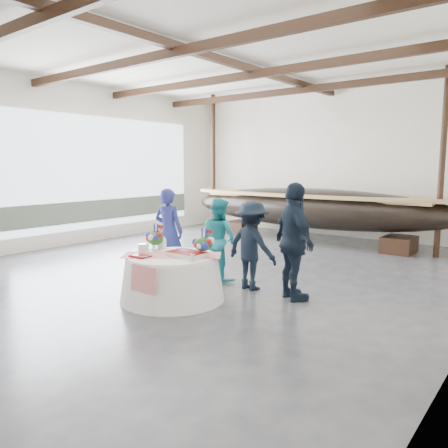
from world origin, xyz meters
The scene contains 13 objects.
floor centered at (0.00, 0.00, 0.00)m, with size 10.00×12.00×0.01m, color #3D3D42.
wall_back centered at (0.00, 6.00, 2.25)m, with size 10.00×0.02×4.50m, color silver.
wall_left centered at (-5.00, 0.00, 2.25)m, with size 0.02×12.00×4.50m, color silver.
ceiling centered at (0.00, 0.00, 4.50)m, with size 10.00×12.00×0.01m, color white.
pavilion_structure centered at (0.00, 0.77, 4.00)m, with size 9.80×11.76×4.50m.
open_bay centered at (-4.95, 1.00, 1.83)m, with size 0.03×7.00×3.20m.
longboat_display centered at (0.13, 4.41, 0.99)m, with size 8.30×1.66×1.56m.
banquet_table centered at (0.81, -1.95, 0.37)m, with size 1.73×1.73×0.75m.
tabletop_items centered at (0.76, -1.80, 0.89)m, with size 1.62×1.40×0.40m.
guest_woman_blue centered at (-0.48, -0.74, 0.88)m, with size 0.64×0.42×1.76m, color navy.
guest_woman_teal centered at (0.65, -0.50, 0.80)m, with size 0.78×0.61×1.60m, color teal.
guest_man_left centered at (1.50, -0.63, 0.80)m, with size 1.03×0.59×1.59m, color black.
guest_man_right centered at (2.40, -0.73, 0.97)m, with size 1.14×0.48×1.95m, color black.
Camera 1 is at (5.81, -6.99, 2.23)m, focal length 35.00 mm.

